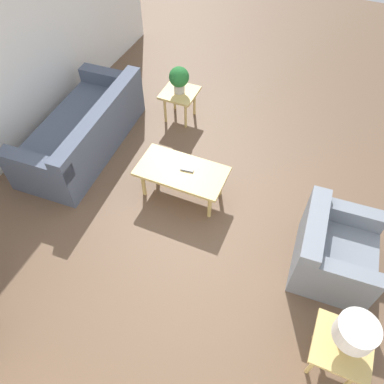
{
  "coord_description": "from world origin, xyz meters",
  "views": [
    {
      "loc": [
        -0.77,
        2.74,
        3.81
      ],
      "look_at": [
        0.28,
        0.26,
        0.55
      ],
      "focal_mm": 35.0,
      "sensor_mm": 36.0,
      "label": 1
    }
  ],
  "objects_px": {
    "armchair": "(332,251)",
    "side_table_plant": "(180,96)",
    "coffee_table": "(182,173)",
    "potted_plant": "(179,78)",
    "sofa": "(84,131)",
    "side_table_lamp": "(341,348)",
    "table_lamp": "(355,333)"
  },
  "relations": [
    {
      "from": "armchair",
      "to": "sofa",
      "type": "bearing_deg",
      "value": 76.94
    },
    {
      "from": "side_table_plant",
      "to": "potted_plant",
      "type": "height_order",
      "value": "potted_plant"
    },
    {
      "from": "side_table_plant",
      "to": "side_table_lamp",
      "type": "bearing_deg",
      "value": 135.35
    },
    {
      "from": "armchair",
      "to": "table_lamp",
      "type": "bearing_deg",
      "value": -171.2
    },
    {
      "from": "sofa",
      "to": "coffee_table",
      "type": "xyz_separation_m",
      "value": [
        -1.64,
        0.29,
        0.12
      ]
    },
    {
      "from": "coffee_table",
      "to": "table_lamp",
      "type": "xyz_separation_m",
      "value": [
        -2.14,
        1.35,
        0.38
      ]
    },
    {
      "from": "sofa",
      "to": "potted_plant",
      "type": "xyz_separation_m",
      "value": [
        -0.98,
        -1.13,
        0.43
      ]
    },
    {
      "from": "side_table_lamp",
      "to": "potted_plant",
      "type": "xyz_separation_m",
      "value": [
        2.8,
        -2.77,
        0.31
      ]
    },
    {
      "from": "side_table_lamp",
      "to": "table_lamp",
      "type": "bearing_deg",
      "value": 135.0
    },
    {
      "from": "armchair",
      "to": "side_table_plant",
      "type": "relative_size",
      "value": 1.93
    },
    {
      "from": "side_table_lamp",
      "to": "potted_plant",
      "type": "height_order",
      "value": "potted_plant"
    },
    {
      "from": "armchair",
      "to": "side_table_lamp",
      "type": "relative_size",
      "value": 1.93
    },
    {
      "from": "armchair",
      "to": "potted_plant",
      "type": "relative_size",
      "value": 2.46
    },
    {
      "from": "side_table_plant",
      "to": "table_lamp",
      "type": "xyz_separation_m",
      "value": [
        -2.8,
        2.77,
        0.38
      ]
    },
    {
      "from": "potted_plant",
      "to": "coffee_table",
      "type": "bearing_deg",
      "value": 115.23
    },
    {
      "from": "table_lamp",
      "to": "side_table_plant",
      "type": "bearing_deg",
      "value": -44.65
    },
    {
      "from": "table_lamp",
      "to": "side_table_lamp",
      "type": "bearing_deg",
      "value": -45.0
    },
    {
      "from": "sofa",
      "to": "armchair",
      "type": "relative_size",
      "value": 2.23
    },
    {
      "from": "side_table_lamp",
      "to": "table_lamp",
      "type": "height_order",
      "value": "table_lamp"
    },
    {
      "from": "sofa",
      "to": "potted_plant",
      "type": "distance_m",
      "value": 1.55
    },
    {
      "from": "side_table_plant",
      "to": "potted_plant",
      "type": "distance_m",
      "value": 0.31
    },
    {
      "from": "armchair",
      "to": "side_table_plant",
      "type": "xyz_separation_m",
      "value": [
        2.58,
        -1.73,
        0.11
      ]
    },
    {
      "from": "sofa",
      "to": "table_lamp",
      "type": "relative_size",
      "value": 5.15
    },
    {
      "from": "side_table_lamp",
      "to": "side_table_plant",
      "type": "bearing_deg",
      "value": -44.65
    },
    {
      "from": "side_table_plant",
      "to": "table_lamp",
      "type": "bearing_deg",
      "value": 135.35
    },
    {
      "from": "coffee_table",
      "to": "table_lamp",
      "type": "relative_size",
      "value": 2.6
    },
    {
      "from": "coffee_table",
      "to": "potted_plant",
      "type": "bearing_deg",
      "value": -64.77
    },
    {
      "from": "coffee_table",
      "to": "potted_plant",
      "type": "height_order",
      "value": "potted_plant"
    },
    {
      "from": "sofa",
      "to": "potted_plant",
      "type": "relative_size",
      "value": 5.49
    },
    {
      "from": "coffee_table",
      "to": "side_table_plant",
      "type": "bearing_deg",
      "value": -64.77
    },
    {
      "from": "potted_plant",
      "to": "side_table_plant",
      "type": "bearing_deg",
      "value": 180.0
    },
    {
      "from": "armchair",
      "to": "coffee_table",
      "type": "distance_m",
      "value": 1.94
    }
  ]
}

